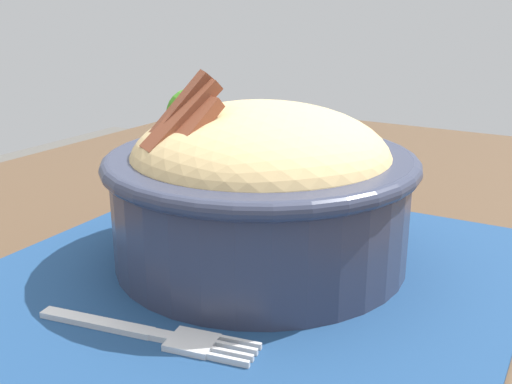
# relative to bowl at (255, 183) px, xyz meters

# --- Properties ---
(table) EXTENTS (1.15, 0.80, 0.74)m
(table) POSITION_rel_bowl_xyz_m (0.03, 0.00, -0.13)
(table) COLOR #4C3826
(table) RESTS_ON ground_plane
(placemat) EXTENTS (0.40, 0.35, 0.00)m
(placemat) POSITION_rel_bowl_xyz_m (0.04, 0.01, -0.06)
(placemat) COLOR navy
(placemat) RESTS_ON table
(bowl) EXTENTS (0.22, 0.22, 0.14)m
(bowl) POSITION_rel_bowl_xyz_m (0.00, 0.00, 0.00)
(bowl) COLOR #2D3347
(bowl) RESTS_ON placemat
(fork) EXTENTS (0.04, 0.14, 0.00)m
(fork) POSITION_rel_bowl_xyz_m (0.12, 0.01, -0.05)
(fork) COLOR #BABABA
(fork) RESTS_ON placemat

